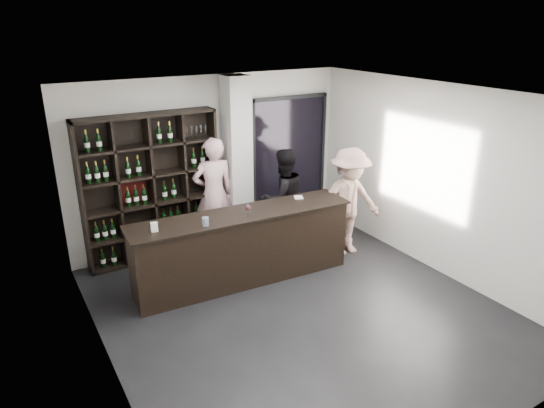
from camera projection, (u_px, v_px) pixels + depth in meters
floor at (299, 309)px, 6.68m from camera, size 5.00×5.50×0.01m
wine_shelf at (152, 189)px, 7.75m from camera, size 2.20×0.35×2.40m
structural_column at (237, 162)px, 8.31m from camera, size 0.40×0.40×2.90m
glass_panel at (289, 152)px, 9.08m from camera, size 1.60×0.08×2.10m
tasting_counter at (243, 247)px, 7.23m from camera, size 3.35×0.69×1.10m
taster_pink at (214, 194)px, 8.18m from camera, size 0.77×0.56×1.95m
taster_black at (283, 198)px, 8.28m from camera, size 0.85×0.67×1.74m
customer at (348, 202)px, 7.99m from camera, size 1.25×0.81×1.83m
wine_glass at (248, 209)px, 6.90m from camera, size 0.08×0.08×0.20m
spit_cup at (205, 222)px, 6.57m from camera, size 0.10×0.10×0.12m
napkin_stack at (299, 197)px, 7.62m from camera, size 0.17×0.17×0.02m
card_stand at (154, 227)px, 6.39m from camera, size 0.10×0.06×0.13m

